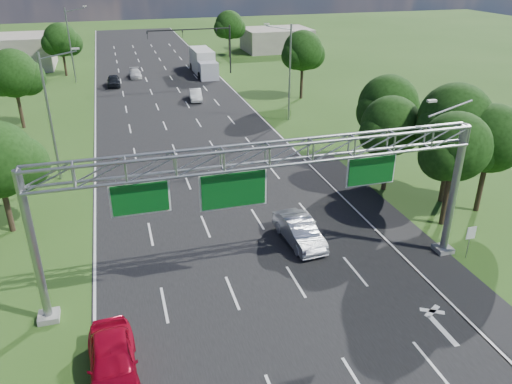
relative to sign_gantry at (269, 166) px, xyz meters
name	(u,v)px	position (x,y,z in m)	size (l,w,h in m)	color
ground	(202,164)	(-0.33, 18.00, -6.89)	(220.00, 220.00, 0.00)	#2A4F17
road	(202,164)	(-0.33, 18.00, -6.89)	(18.00, 180.00, 0.02)	black
road_flare	(406,238)	(9.87, 2.00, -6.89)	(3.00, 30.00, 0.02)	black
sign_gantry	(269,166)	(0.00, 0.00, 0.00)	(23.50, 1.00, 9.56)	gray
regulatory_sign	(471,236)	(12.07, -1.02, -5.38)	(0.60, 0.08, 2.10)	gray
traffic_signal	(207,39)	(7.15, 53.00, -1.72)	(12.21, 0.24, 7.00)	black
streetlight_l_near	(51,111)	(-11.63, 18.00, -1.31)	(2.97, 0.22, 10.16)	gray
streetlight_l_far	(71,42)	(-11.63, 53.00, -1.31)	(2.97, 0.22, 10.16)	gray
streetlight_r_mid	(288,68)	(10.97, 28.00, -1.31)	(2.97, 0.22, 10.16)	gray
tree_cluster_right	(434,127)	(14.47, 7.19, -1.58)	(9.91, 14.60, 8.68)	#2D2116
tree_verge_lb	(14,76)	(-16.25, 33.04, -1.48)	(5.76, 4.80, 8.06)	#2D2116
tree_verge_lc	(62,41)	(-13.25, 58.04, -1.92)	(5.76, 4.80, 7.62)	#2D2116
tree_verge_rd	(303,52)	(15.75, 36.04, -1.26)	(5.76, 4.80, 8.28)	#2D2116
tree_verge_re	(230,26)	(13.75, 66.04, -1.70)	(5.76, 4.80, 7.84)	#2D2116
building_left	(6,52)	(-22.33, 66.00, -4.39)	(14.00, 10.00, 5.00)	gray
building_right	(277,40)	(23.67, 70.00, -4.89)	(12.00, 9.00, 4.00)	gray
red_coupe	(113,361)	(-8.33, -4.76, -6.03)	(2.03, 5.05, 1.72)	#B80824
silver_sedan	(299,231)	(3.13, 3.43, -6.09)	(1.70, 4.87, 1.60)	#B1B5BE
car_queue_a	(135,73)	(-3.49, 53.95, -6.31)	(1.64, 4.03, 1.17)	silver
car_queue_c	(114,81)	(-6.71, 49.25, -6.16)	(1.73, 4.29, 1.46)	black
car_queue_d	(196,95)	(2.81, 38.86, -6.23)	(1.40, 4.03, 1.33)	silver
box_truck	(203,63)	(6.58, 53.35, -5.19)	(2.88, 9.41, 3.56)	silver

